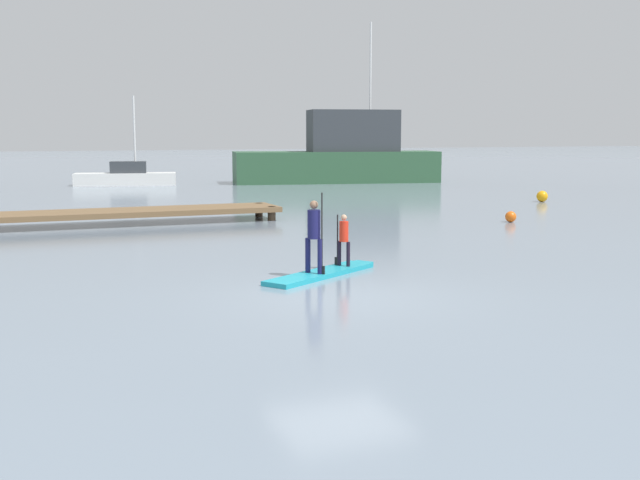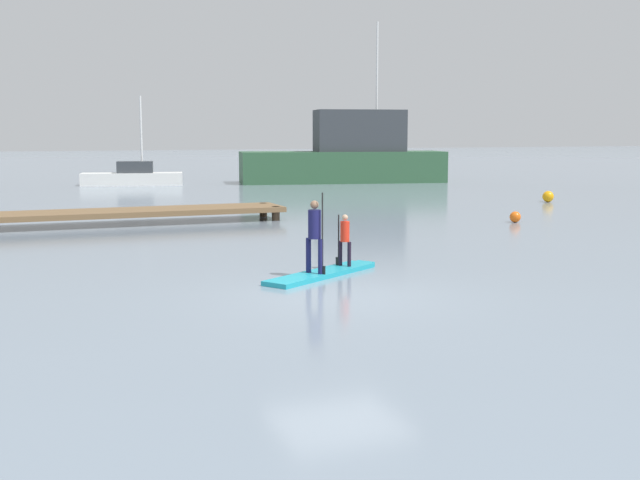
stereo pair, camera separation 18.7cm
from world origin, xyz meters
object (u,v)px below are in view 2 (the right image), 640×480
paddler_child_solo (344,237)px  motor_boat_small_navy (133,176)px  paddleboard_near (323,273)px  mooring_buoy_far (515,217)px  fishing_boat_white_large (348,155)px  paddler_adult (315,232)px  mooring_buoy_near (548,197)px

paddler_child_solo → motor_boat_small_navy: size_ratio=0.20×
paddleboard_near → mooring_buoy_far: 12.16m
paddler_child_solo → fishing_boat_white_large: (12.53, 28.59, 0.89)m
paddler_adult → motor_boat_small_navy: bearing=88.5°
fishing_boat_white_large → paddler_child_solo: bearing=-113.7°
motor_boat_small_navy → mooring_buoy_far: motor_boat_small_navy is taller
paddler_child_solo → fishing_boat_white_large: size_ratio=0.09×
mooring_buoy_far → paddleboard_near: bearing=-144.7°
paddleboard_near → fishing_boat_white_large: fishing_boat_white_large is taller
motor_boat_small_navy → mooring_buoy_near: (15.39, -18.25, -0.26)m
paddler_adult → mooring_buoy_far: size_ratio=4.56×
paddleboard_near → paddler_child_solo: bearing=32.9°
fishing_boat_white_large → mooring_buoy_far: size_ratio=33.54×
paddleboard_near → mooring_buoy_far: mooring_buoy_far is taller
fishing_boat_white_large → motor_boat_small_navy: 12.90m
paddler_child_solo → paddler_adult: bearing=-146.9°
fishing_boat_white_large → mooring_buoy_far: (-3.30, -22.00, -1.46)m
paddleboard_near → motor_boat_small_navy: (0.59, 31.43, 0.45)m
fishing_boat_white_large → motor_boat_small_navy: (-12.63, 2.39, -1.14)m
mooring_buoy_near → mooring_buoy_far: size_ratio=1.30×
paddleboard_near → mooring_buoy_far: bearing=35.3°
motor_boat_small_navy → mooring_buoy_far: 26.12m
fishing_boat_white_large → mooring_buoy_near: bearing=-80.1°
fishing_boat_white_large → mooring_buoy_far: fishing_boat_white_large is taller
paddleboard_near → fishing_boat_white_large: (13.22, 29.04, 1.60)m
motor_boat_small_navy → mooring_buoy_far: (9.33, -24.39, -0.31)m
paddleboard_near → paddler_adult: bearing=-146.5°
paddler_child_solo → fishing_boat_white_large: bearing=66.3°
paddler_child_solo → mooring_buoy_far: paddler_child_solo is taller
paddleboard_near → mooring_buoy_far: (9.92, 7.03, 0.14)m
fishing_boat_white_large → motor_boat_small_navy: bearing=169.3°
paddleboard_near → mooring_buoy_near: 20.71m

